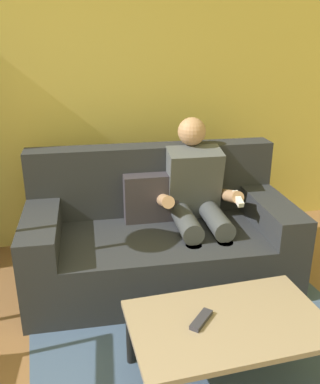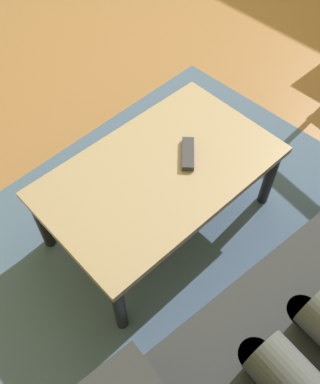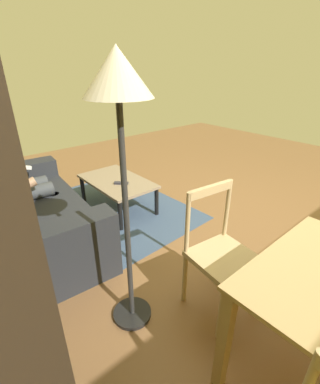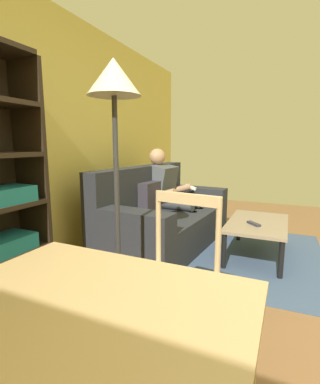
{
  "view_description": "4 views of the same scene",
  "coord_description": "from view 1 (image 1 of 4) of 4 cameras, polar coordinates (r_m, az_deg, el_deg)",
  "views": [
    {
      "loc": [
        0.53,
        -0.89,
        1.73
      ],
      "look_at": [
        1.21,
        1.7,
        0.71
      ],
      "focal_mm": 38.69,
      "sensor_mm": 36.0,
      "label": 1
    },
    {
      "loc": [
        2.05,
        1.48,
        1.71
      ],
      "look_at": [
        1.3,
        0.68,
        0.23
      ],
      "focal_mm": 39.28,
      "sensor_mm": 36.0,
      "label": 2
    },
    {
      "loc": [
        -1.37,
        2.26,
        1.69
      ],
      "look_at": [
        -0.12,
        1.19,
        0.9
      ],
      "focal_mm": 25.04,
      "sensor_mm": 36.0,
      "label": 3
    },
    {
      "loc": [
        -1.82,
        0.42,
        1.22
      ],
      "look_at": [
        -0.12,
        1.19,
        0.9
      ],
      "focal_mm": 26.39,
      "sensor_mm": 36.0,
      "label": 4
    }
  ],
  "objects": [
    {
      "name": "couch",
      "position": [
        3.09,
        -0.26,
        -6.04
      ],
      "size": [
        1.94,
        1.08,
        0.95
      ],
      "color": "#282B30",
      "rests_on": "ground_plane"
    },
    {
      "name": "person_lounging",
      "position": [
        3.06,
        5.1,
        -1.0
      ],
      "size": [
        0.62,
        0.87,
        1.16
      ],
      "color": "#4C5156",
      "rests_on": "ground_plane"
    },
    {
      "name": "coffee_table",
      "position": [
        2.23,
        9.36,
        -18.01
      ],
      "size": [
        0.99,
        0.6,
        0.39
      ],
      "color": "gray",
      "rests_on": "ground_plane"
    },
    {
      "name": "tv_remote",
      "position": [
        2.17,
        5.71,
        -17.12
      ],
      "size": [
        0.16,
        0.15,
        0.02
      ],
      "primitive_type": "cube",
      "rotation": [
        0.0,
        0.0,
        2.34
      ],
      "color": "#2D2D38",
      "rests_on": "coffee_table"
    },
    {
      "name": "area_rug",
      "position": [
        2.46,
        8.86,
        -24.15
      ],
      "size": [
        2.05,
        1.47,
        0.01
      ],
      "primitive_type": "cube",
      "rotation": [
        0.0,
        0.0,
        0.03
      ],
      "color": "#3D5170",
      "rests_on": "ground_plane"
    }
  ]
}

